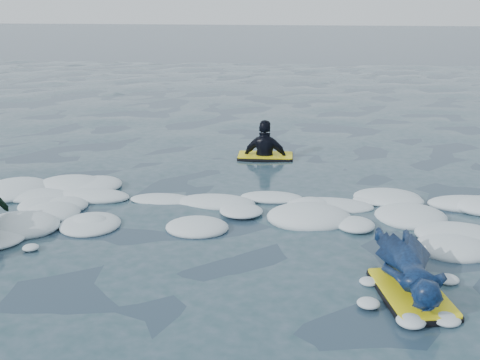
% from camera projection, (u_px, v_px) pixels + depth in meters
% --- Properties ---
extents(ground, '(120.00, 120.00, 0.00)m').
position_uv_depth(ground, '(165.00, 236.00, 7.96)').
color(ground, '#1C2D43').
rests_on(ground, ground).
extents(foam_band, '(12.00, 3.10, 0.30)m').
position_uv_depth(foam_band, '(182.00, 210.00, 8.94)').
color(foam_band, silver).
rests_on(foam_band, ground).
extents(prone_woman_unit, '(0.89, 1.81, 0.46)m').
position_uv_depth(prone_woman_unit, '(410.00, 269.00, 6.47)').
color(prone_woman_unit, black).
rests_on(prone_woman_unit, ground).
extents(waiting_rider_unit, '(1.10, 0.64, 1.61)m').
position_uv_depth(waiting_rider_unit, '(265.00, 160.00, 11.77)').
color(waiting_rider_unit, black).
rests_on(waiting_rider_unit, ground).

